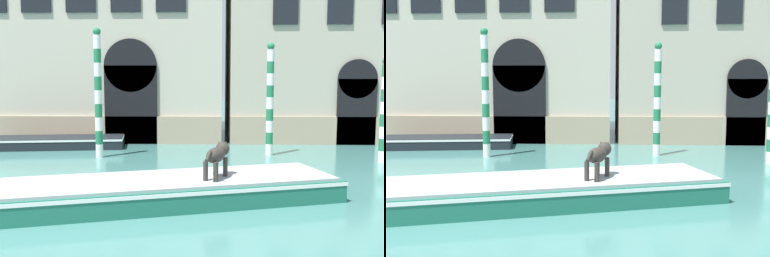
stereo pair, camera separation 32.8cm
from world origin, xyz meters
TOP-DOWN VIEW (x-y plane):
  - palazzo_right at (10.70, 19.12)m, footprint 11.37×6.13m
  - boat_foreground at (2.84, 6.73)m, footprint 8.76×4.50m
  - dog_on_deck at (4.22, 6.89)m, footprint 0.65×1.16m
  - boat_moored_near_palazzo at (-2.26, 14.84)m, footprint 5.75×2.48m
  - mooring_pole_0 at (0.10, 12.64)m, footprint 0.27×0.27m
  - mooring_pole_1 at (6.31, 13.27)m, footprint 0.27×0.27m

SIDE VIEW (x-z plane):
  - boat_moored_near_palazzo at x=-2.26m, z-range 0.01..0.46m
  - boat_foreground at x=2.84m, z-range 0.02..0.58m
  - dog_on_deck at x=4.22m, z-range 0.69..1.50m
  - mooring_pole_1 at x=6.31m, z-range 0.02..4.17m
  - mooring_pole_0 at x=0.10m, z-range 0.02..4.65m
  - palazzo_right at x=10.70m, z-range -0.02..13.17m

